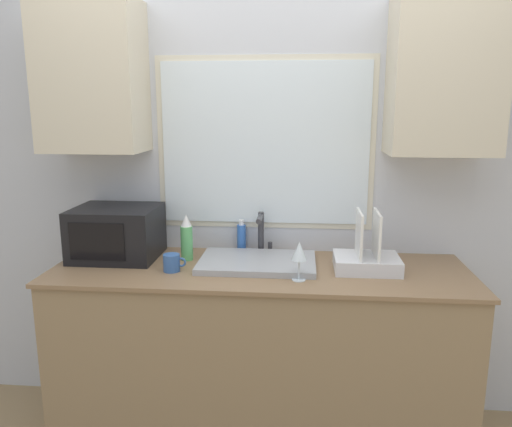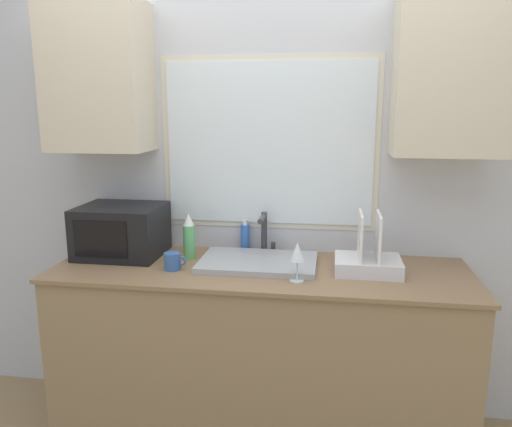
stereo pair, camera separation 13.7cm
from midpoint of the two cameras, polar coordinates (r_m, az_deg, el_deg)
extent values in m
cube|color=#8C7251|center=(2.66, 1.98, -15.88)|extent=(2.01, 0.64, 0.90)
cube|color=#846647|center=(2.47, 2.05, -6.45)|extent=(2.04, 0.67, 0.02)
cube|color=silver|center=(2.72, 2.97, 3.74)|extent=(6.00, 0.06, 2.60)
cube|color=beige|center=(2.67, 2.95, 7.94)|extent=(1.16, 0.01, 0.91)
cube|color=silver|center=(2.66, 2.94, 7.93)|extent=(1.10, 0.01, 0.85)
cube|color=beige|center=(2.73, -16.19, 14.72)|extent=(0.50, 0.32, 0.75)
cube|color=beige|center=(2.56, 22.80, 14.47)|extent=(0.50, 0.32, 0.75)
cube|color=#9EA0A5|center=(2.50, 1.82, -5.61)|extent=(0.58, 0.38, 0.03)
cylinder|color=#333338|center=(2.69, 2.40, -2.20)|extent=(0.03, 0.03, 0.22)
cylinder|color=#333338|center=(2.59, 2.22, -0.56)|extent=(0.03, 0.16, 0.03)
cylinder|color=#333338|center=(2.71, 3.44, -3.93)|extent=(0.02, 0.02, 0.06)
cube|color=black|center=(2.72, -13.74, -1.92)|extent=(0.43, 0.36, 0.27)
cube|color=black|center=(2.57, -15.94, -2.86)|extent=(0.28, 0.01, 0.19)
cube|color=silver|center=(2.47, 14.21, -5.76)|extent=(0.31, 0.24, 0.07)
cube|color=white|center=(2.43, 13.41, -2.48)|extent=(0.01, 0.22, 0.22)
cube|color=white|center=(2.43, 15.36, -2.54)|extent=(0.01, 0.22, 0.22)
cylinder|color=#59B266|center=(2.60, -6.15, -3.27)|extent=(0.06, 0.06, 0.18)
cone|color=silver|center=(2.57, -6.21, -0.69)|extent=(0.06, 0.06, 0.06)
cylinder|color=blue|center=(2.73, 0.17, -2.81)|extent=(0.05, 0.05, 0.15)
cylinder|color=white|center=(2.71, 0.17, -1.02)|extent=(0.03, 0.03, 0.03)
cylinder|color=#335999|center=(2.45, -7.98, -5.44)|extent=(0.08, 0.08, 0.08)
torus|color=#335999|center=(2.44, -6.89, -5.41)|extent=(0.05, 0.01, 0.05)
cylinder|color=silver|center=(2.30, 6.41, -7.64)|extent=(0.06, 0.06, 0.00)
cylinder|color=silver|center=(2.29, 6.44, -6.50)|extent=(0.01, 0.01, 0.09)
cone|color=silver|center=(2.26, 6.49, -4.37)|extent=(0.07, 0.07, 0.09)
camera|label=1|loc=(0.07, -88.35, 0.36)|focal=35.00mm
camera|label=2|loc=(0.07, 91.65, -0.36)|focal=35.00mm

